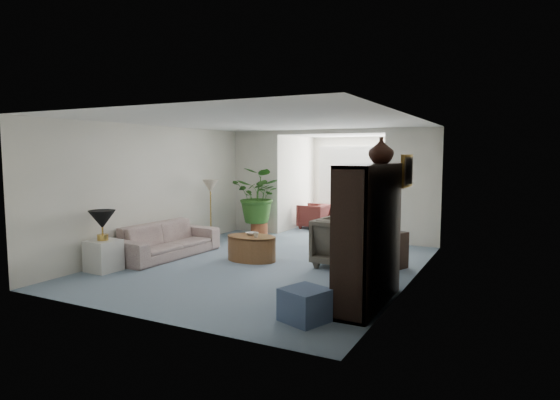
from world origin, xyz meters
The scene contains 26 objects.
floor centered at (0.00, 0.00, 0.00)m, with size 6.00×6.00×0.00m, color gray.
sunroom_floor centered at (0.00, 4.10, 0.00)m, with size 2.60×2.60×0.00m, color gray.
back_pier_left centered at (-1.90, 3.00, 1.25)m, with size 1.20×0.12×2.50m, color white.
back_pier_right centered at (1.90, 3.00, 1.25)m, with size 1.20×0.12×2.50m, color white.
back_header centered at (0.00, 3.00, 2.45)m, with size 2.60×0.12×0.10m, color white.
window_pane centered at (0.00, 5.18, 1.40)m, with size 2.20×0.02×1.50m, color white.
window_blinds centered at (0.00, 5.15, 1.40)m, with size 2.20×0.02×1.50m, color white.
framed_picture centered at (2.46, -0.10, 1.70)m, with size 0.04×0.50×0.40m, color #AFA38C.
sofa centered at (-1.99, -0.22, 0.32)m, with size 2.18×0.85×0.64m, color beige.
end_table centered at (-2.19, -1.57, 0.26)m, with size 0.47×0.47×0.52m, color silver.
table_lamp centered at (-2.19, -1.57, 0.87)m, with size 0.44×0.44×0.30m, color black.
floor_lamp centered at (-2.07, 1.31, 1.25)m, with size 0.36×0.36×0.28m, color beige.
coffee_table centered at (-0.41, 0.25, 0.23)m, with size 0.95×0.95×0.45m, color brown.
coffee_bowl centered at (-0.46, 0.35, 0.48)m, with size 0.21×0.21×0.05m, color silver.
coffee_cup centered at (-0.26, 0.15, 0.50)m, with size 0.10×0.10×0.09m, color beige.
wingback_chair centered at (1.27, 0.58, 0.43)m, with size 0.91×0.94×0.85m, color #595246.
side_table_dark centered at (1.97, 0.88, 0.31)m, with size 0.52×0.42×0.62m, color black.
entertainment_cabinet centered at (2.23, -1.24, 0.91)m, with size 0.44×1.64×1.82m, color black.
cabinet_urn centered at (2.23, -0.74, 2.00)m, with size 0.34×0.34×0.36m, color black.
ottoman centered at (1.76, -2.17, 0.19)m, with size 0.48×0.48×0.39m, color slate.
plant_pot centered at (-1.53, 2.50, 0.16)m, with size 0.40×0.40×0.32m, color #9A4E2C.
house_plant centered at (-1.53, 2.50, 0.97)m, with size 1.17×1.02×1.30m, color #2F6221.
sunroom_chair_blue centered at (0.65, 4.18, 0.38)m, with size 0.81×0.83×0.76m, color slate.
sunroom_chair_maroon centered at (-0.85, 4.18, 0.32)m, with size 0.69×0.71×0.65m, color #5C241F.
sunroom_table centered at (-0.10, 4.93, 0.26)m, with size 0.43×0.33×0.52m, color brown.
shelf_clutter centered at (2.18, -1.32, 1.09)m, with size 0.30×1.17×1.06m.
Camera 1 is at (3.94, -7.07, 1.96)m, focal length 30.19 mm.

